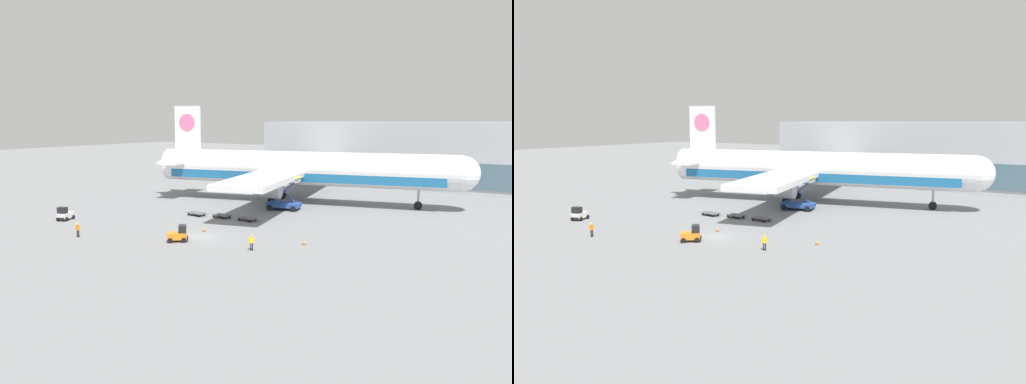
% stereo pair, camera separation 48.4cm
% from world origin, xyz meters
% --- Properties ---
extents(ground_plane, '(400.00, 400.00, 0.00)m').
position_xyz_m(ground_plane, '(0.00, 0.00, 0.00)').
color(ground_plane, slate).
extents(terminal_building, '(90.00, 18.20, 14.00)m').
position_xyz_m(terminal_building, '(19.18, 63.49, 6.99)').
color(terminal_building, '#B2B7BC').
rests_on(terminal_building, ground_plane).
extents(airplane_main, '(57.09, 48.52, 17.00)m').
position_xyz_m(airplane_main, '(-3.03, 29.55, 5.84)').
color(airplane_main, white).
rests_on(airplane_main, ground_plane).
extents(scissor_lift_loader, '(5.77, 4.41, 5.33)m').
position_xyz_m(scissor_lift_loader, '(-1.23, 22.39, 2.04)').
color(scissor_lift_loader, '#284C99').
rests_on(scissor_lift_loader, ground_plane).
extents(baggage_tug_foreground, '(2.28, 2.76, 2.00)m').
position_xyz_m(baggage_tug_foreground, '(-23.25, -2.84, 0.88)').
color(baggage_tug_foreground, silver).
rests_on(baggage_tug_foreground, ground_plane).
extents(baggage_tug_mid, '(2.78, 2.68, 2.00)m').
position_xyz_m(baggage_tug_mid, '(-0.73, -3.25, 0.88)').
color(baggage_tug_mid, orange).
rests_on(baggage_tug_mid, ground_plane).
extents(baggage_dolly_lead, '(3.76, 1.74, 0.48)m').
position_xyz_m(baggage_dolly_lead, '(-9.58, 10.40, 0.39)').
color(baggage_dolly_lead, '#56565B').
rests_on(baggage_dolly_lead, ground_plane).
extents(baggage_dolly_second, '(3.76, 1.74, 0.48)m').
position_xyz_m(baggage_dolly_second, '(-5.37, 11.23, 0.39)').
color(baggage_dolly_second, '#56565B').
rests_on(baggage_dolly_second, ground_plane).
extents(baggage_dolly_third, '(3.76, 1.74, 0.48)m').
position_xyz_m(baggage_dolly_third, '(-0.92, 11.48, 0.39)').
color(baggage_dolly_third, '#56565B').
rests_on(baggage_dolly_third, ground_plane).
extents(ground_crew_near, '(0.23, 0.57, 1.80)m').
position_xyz_m(ground_crew_near, '(-12.69, -8.49, 1.06)').
color(ground_crew_near, black).
rests_on(ground_crew_near, ground_plane).
extents(ground_crew_far, '(0.50, 0.37, 1.78)m').
position_xyz_m(ground_crew_far, '(8.88, -1.83, 1.05)').
color(ground_crew_far, black).
rests_on(ground_crew_far, ground_plane).
extents(traffic_cone_near, '(0.40, 0.40, 0.60)m').
position_xyz_m(traffic_cone_near, '(12.45, 3.80, 0.29)').
color(traffic_cone_near, black).
rests_on(traffic_cone_near, ground_plane).
extents(traffic_cone_far, '(0.40, 0.40, 0.69)m').
position_xyz_m(traffic_cone_far, '(-1.77, 2.73, 0.34)').
color(traffic_cone_far, black).
rests_on(traffic_cone_far, ground_plane).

